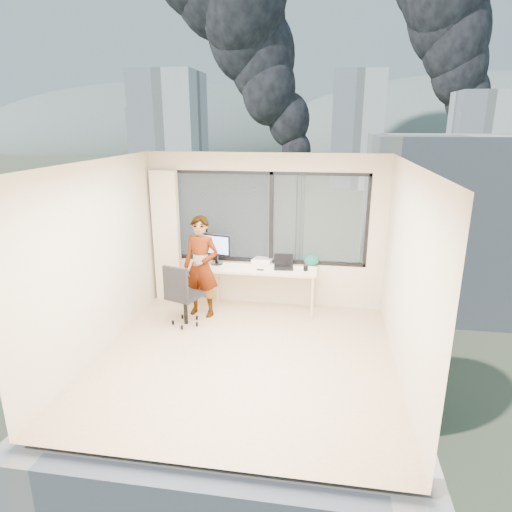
% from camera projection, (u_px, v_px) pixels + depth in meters
% --- Properties ---
extents(floor, '(4.00, 4.00, 0.01)m').
position_uv_depth(floor, '(244.00, 358.00, 5.96)').
color(floor, '#CFB086').
rests_on(floor, ground).
extents(ceiling, '(4.00, 4.00, 0.01)m').
position_uv_depth(ceiling, '(243.00, 163.00, 5.21)').
color(ceiling, white).
rests_on(ceiling, ground).
extents(wall_front, '(4.00, 0.01, 2.60)m').
position_uv_depth(wall_front, '(199.00, 341.00, 3.70)').
color(wall_front, beige).
rests_on(wall_front, ground).
extents(wall_left, '(0.01, 4.00, 2.60)m').
position_uv_depth(wall_left, '(97.00, 260.00, 5.89)').
color(wall_left, beige).
rests_on(wall_left, ground).
extents(wall_right, '(0.01, 4.00, 2.60)m').
position_uv_depth(wall_right, '(407.00, 276.00, 5.28)').
color(wall_right, beige).
rests_on(wall_right, ground).
extents(window_wall, '(3.30, 0.16, 1.55)m').
position_uv_depth(window_wall, '(268.00, 218.00, 7.40)').
color(window_wall, black).
rests_on(window_wall, ground).
extents(curtain, '(0.45, 0.14, 2.30)m').
position_uv_depth(curtain, '(167.00, 237.00, 7.67)').
color(curtain, beige).
rests_on(curtain, floor).
extents(desk, '(1.80, 0.60, 0.75)m').
position_uv_depth(desk, '(262.00, 289.00, 7.42)').
color(desk, tan).
rests_on(desk, floor).
extents(chair, '(0.66, 0.66, 1.02)m').
position_uv_depth(chair, '(185.00, 294.00, 6.85)').
color(chair, black).
rests_on(chair, floor).
extents(person, '(0.67, 0.50, 1.66)m').
position_uv_depth(person, '(201.00, 267.00, 7.11)').
color(person, '#2D2D33').
rests_on(person, floor).
extents(monitor, '(0.54, 0.23, 0.53)m').
position_uv_depth(monitor, '(216.00, 249.00, 7.44)').
color(monitor, black).
rests_on(monitor, desk).
extents(game_console, '(0.36, 0.32, 0.08)m').
position_uv_depth(game_console, '(262.00, 261.00, 7.55)').
color(game_console, white).
rests_on(game_console, desk).
extents(laptop, '(0.35, 0.37, 0.20)m').
position_uv_depth(laptop, '(284.00, 263.00, 7.24)').
color(laptop, black).
rests_on(laptop, desk).
extents(cellphone, '(0.11, 0.05, 0.01)m').
position_uv_depth(cellphone, '(260.00, 270.00, 7.19)').
color(cellphone, black).
rests_on(cellphone, desk).
extents(pen_cup, '(0.10, 0.10, 0.09)m').
position_uv_depth(pen_cup, '(306.00, 268.00, 7.16)').
color(pen_cup, black).
rests_on(pen_cup, desk).
extents(handbag, '(0.28, 0.19, 0.19)m').
position_uv_depth(handbag, '(311.00, 260.00, 7.39)').
color(handbag, '#0D504F').
rests_on(handbag, desk).
extents(exterior_ground, '(400.00, 400.00, 0.04)m').
position_uv_depth(exterior_ground, '(323.00, 186.00, 123.40)').
color(exterior_ground, '#515B3D').
rests_on(exterior_ground, ground).
extents(near_bldg_a, '(16.00, 12.00, 14.00)m').
position_uv_depth(near_bldg_a, '(206.00, 245.00, 37.71)').
color(near_bldg_a, beige).
rests_on(near_bldg_a, exterior_ground).
extents(near_bldg_b, '(14.00, 13.00, 16.00)m').
position_uv_depth(near_bldg_b, '(443.00, 222.00, 41.78)').
color(near_bldg_b, silver).
rests_on(near_bldg_b, exterior_ground).
extents(far_tower_a, '(14.00, 14.00, 28.00)m').
position_uv_depth(far_tower_a, '(171.00, 137.00, 101.05)').
color(far_tower_a, silver).
rests_on(far_tower_a, exterior_ground).
extents(far_tower_b, '(13.00, 13.00, 30.00)m').
position_uv_depth(far_tower_b, '(356.00, 131.00, 117.83)').
color(far_tower_b, silver).
rests_on(far_tower_b, exterior_ground).
extents(far_tower_c, '(15.00, 15.00, 26.00)m').
position_uv_depth(far_tower_c, '(478.00, 137.00, 131.67)').
color(far_tower_c, silver).
rests_on(far_tower_c, exterior_ground).
extents(far_tower_d, '(16.00, 14.00, 22.00)m').
position_uv_depth(far_tower_d, '(157.00, 140.00, 157.68)').
color(far_tower_d, silver).
rests_on(far_tower_d, exterior_ground).
extents(hill_a, '(288.00, 216.00, 90.00)m').
position_uv_depth(hill_a, '(166.00, 146.00, 330.62)').
color(hill_a, slate).
rests_on(hill_a, exterior_ground).
extents(hill_b, '(300.00, 220.00, 96.00)m').
position_uv_depth(hill_b, '(477.00, 149.00, 297.14)').
color(hill_b, slate).
rests_on(hill_b, exterior_ground).
extents(tree_a, '(7.00, 7.00, 8.00)m').
position_uv_depth(tree_a, '(85.00, 310.00, 32.09)').
color(tree_a, '#1A4E1A').
rests_on(tree_a, exterior_ground).
extents(tree_b, '(7.60, 7.60, 9.00)m').
position_uv_depth(tree_b, '(372.00, 352.00, 25.12)').
color(tree_b, '#1A4E1A').
rests_on(tree_b, exterior_ground).
extents(smoke_plume_a, '(40.00, 24.00, 90.00)m').
position_uv_depth(smoke_plume_a, '(300.00, 3.00, 137.89)').
color(smoke_plume_a, black).
rests_on(smoke_plume_a, exterior_ground).
extents(smoke_plume_b, '(30.00, 18.00, 70.00)m').
position_uv_depth(smoke_plume_b, '(493.00, 50.00, 150.37)').
color(smoke_plume_b, black).
rests_on(smoke_plume_b, exterior_ground).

